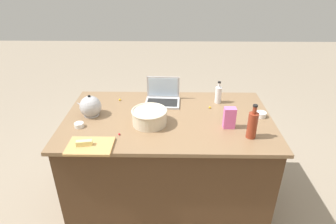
% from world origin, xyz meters
% --- Properties ---
extents(ground_plane, '(12.00, 12.00, 0.00)m').
position_xyz_m(ground_plane, '(0.00, 0.00, 0.00)').
color(ground_plane, gray).
extents(island_counter, '(1.72, 1.02, 0.90)m').
position_xyz_m(island_counter, '(0.00, 0.00, 0.45)').
color(island_counter, '#4C331E').
rests_on(island_counter, ground).
extents(laptop, '(0.32, 0.24, 0.22)m').
position_xyz_m(laptop, '(0.05, -0.29, 0.95)').
color(laptop, '#B7B7BC').
rests_on(laptop, island_counter).
extents(mixing_bowl_large, '(0.28, 0.28, 0.12)m').
position_xyz_m(mixing_bowl_large, '(0.14, 0.11, 0.97)').
color(mixing_bowl_large, beige).
rests_on(mixing_bowl_large, island_counter).
extents(bottle_vinegar, '(0.06, 0.06, 0.21)m').
position_xyz_m(bottle_vinegar, '(-0.45, -0.29, 0.98)').
color(bottle_vinegar, white).
rests_on(bottle_vinegar, island_counter).
extents(bottle_soy, '(0.07, 0.07, 0.27)m').
position_xyz_m(bottle_soy, '(-0.62, 0.29, 1.01)').
color(bottle_soy, maroon).
rests_on(bottle_soy, island_counter).
extents(kettle, '(0.21, 0.18, 0.20)m').
position_xyz_m(kettle, '(0.65, -0.03, 0.98)').
color(kettle, '#ADADB2').
rests_on(kettle, island_counter).
extents(cutting_board, '(0.32, 0.22, 0.02)m').
position_xyz_m(cutting_board, '(0.54, 0.44, 0.91)').
color(cutting_board, tan).
rests_on(cutting_board, island_counter).
extents(butter_stick_left, '(0.11, 0.05, 0.04)m').
position_xyz_m(butter_stick_left, '(0.58, 0.44, 0.94)').
color(butter_stick_left, '#F4E58C').
rests_on(butter_stick_left, cutting_board).
extents(ramekin_small, '(0.07, 0.07, 0.04)m').
position_xyz_m(ramekin_small, '(0.70, 0.17, 0.92)').
color(ramekin_small, white).
rests_on(ramekin_small, island_counter).
extents(ramekin_medium, '(0.08, 0.08, 0.04)m').
position_xyz_m(ramekin_medium, '(-0.78, -0.02, 0.92)').
color(ramekin_medium, white).
rests_on(ramekin_medium, island_counter).
extents(candy_bag, '(0.09, 0.06, 0.17)m').
position_xyz_m(candy_bag, '(-0.48, 0.15, 0.99)').
color(candy_bag, pink).
rests_on(candy_bag, island_counter).
extents(candy_0, '(0.02, 0.02, 0.02)m').
position_xyz_m(candy_0, '(0.45, -0.31, 0.91)').
color(candy_0, yellow).
rests_on(candy_0, island_counter).
extents(candy_1, '(0.01, 0.01, 0.01)m').
position_xyz_m(candy_1, '(-0.02, -0.16, 0.91)').
color(candy_1, green).
rests_on(candy_1, island_counter).
extents(candy_2, '(0.02, 0.02, 0.02)m').
position_xyz_m(candy_2, '(0.36, 0.28, 0.91)').
color(candy_2, red).
rests_on(candy_2, island_counter).
extents(candy_3, '(0.02, 0.02, 0.02)m').
position_xyz_m(candy_3, '(-0.37, -0.17, 0.91)').
color(candy_3, yellow).
rests_on(candy_3, island_counter).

